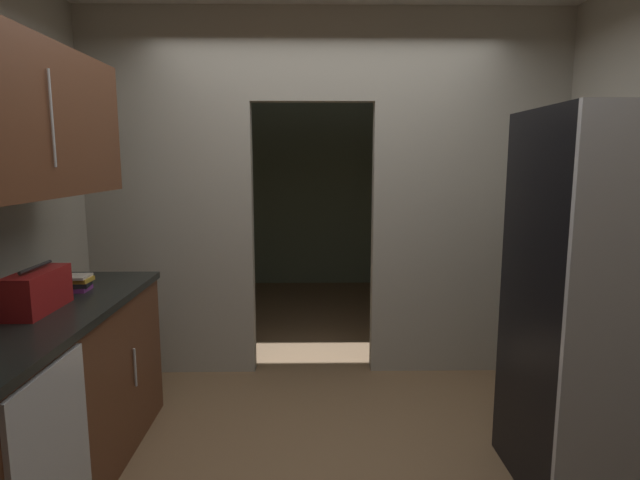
% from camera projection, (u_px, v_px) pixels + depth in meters
% --- Properties ---
extents(ground, '(20.00, 20.00, 0.00)m').
position_uv_depth(ground, '(332.00, 473.00, 2.71)').
color(ground, brown).
extents(kitchen_partition, '(3.57, 0.12, 2.72)m').
position_uv_depth(kitchen_partition, '(329.00, 187.00, 3.86)').
color(kitchen_partition, '#ADA899').
rests_on(kitchen_partition, ground).
extents(adjoining_room_shell, '(3.57, 2.98, 2.72)m').
position_uv_depth(adjoining_room_shell, '(321.00, 185.00, 5.87)').
color(adjoining_room_shell, slate).
rests_on(adjoining_room_shell, ground).
extents(refrigerator, '(0.86, 0.76, 1.87)m').
position_uv_depth(refrigerator, '(616.00, 306.00, 2.48)').
color(refrigerator, black).
rests_on(refrigerator, ground).
extents(lower_cabinet_run, '(0.69, 1.84, 0.92)m').
position_uv_depth(lower_cabinet_run, '(37.00, 406.00, 2.48)').
color(lower_cabinet_run, brown).
rests_on(lower_cabinet_run, ground).
extents(dishwasher, '(0.02, 0.56, 0.86)m').
position_uv_depth(dishwasher, '(54.00, 476.00, 1.98)').
color(dishwasher, '#B7BABC').
rests_on(dishwasher, ground).
extents(upper_cabinet_counterside, '(0.36, 1.65, 0.71)m').
position_uv_depth(upper_cabinet_counterside, '(11.00, 118.00, 2.27)').
color(upper_cabinet_counterside, brown).
extents(boombox, '(0.16, 0.39, 0.22)m').
position_uv_depth(boombox, '(37.00, 291.00, 2.43)').
color(boombox, maroon).
rests_on(boombox, lower_cabinet_run).
extents(book_stack, '(0.13, 0.14, 0.09)m').
position_uv_depth(book_stack, '(79.00, 283.00, 2.82)').
color(book_stack, '#8C3893').
rests_on(book_stack, lower_cabinet_run).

